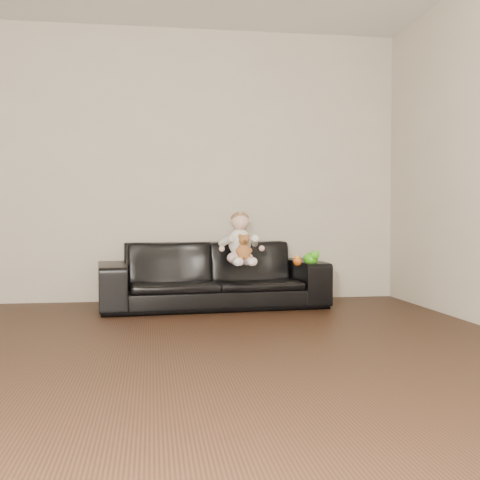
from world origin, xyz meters
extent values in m
plane|color=black|center=(0.00, 0.00, 0.00)|extent=(5.50, 5.50, 0.00)
plane|color=beige|center=(0.00, 2.75, 1.30)|extent=(5.00, 0.00, 5.00)
imported|color=black|center=(0.64, 2.25, 0.29)|extent=(2.04, 0.94, 0.58)
ellipsoid|color=#FBD4D8|center=(0.87, 2.16, 0.44)|extent=(0.27, 0.24, 0.13)
ellipsoid|color=white|center=(0.87, 2.17, 0.58)|extent=(0.23, 0.20, 0.24)
sphere|color=beige|center=(0.87, 2.16, 0.77)|extent=(0.19, 0.19, 0.16)
ellipsoid|color=#8C603F|center=(0.87, 2.16, 0.79)|extent=(0.19, 0.19, 0.11)
cylinder|color=#FBD4D8|center=(0.82, 2.01, 0.42)|extent=(0.11, 0.20, 0.08)
cylinder|color=#FBD4D8|center=(0.92, 2.01, 0.42)|extent=(0.11, 0.20, 0.08)
sphere|color=white|center=(0.81, 1.90, 0.42)|extent=(0.08, 0.08, 0.07)
sphere|color=white|center=(0.93, 1.90, 0.42)|extent=(0.08, 0.08, 0.07)
cylinder|color=white|center=(0.75, 2.12, 0.59)|extent=(0.09, 0.17, 0.11)
cylinder|color=white|center=(1.00, 2.12, 0.59)|extent=(0.09, 0.17, 0.11)
ellipsoid|color=#A1602E|center=(0.88, 2.01, 0.51)|extent=(0.14, 0.13, 0.14)
sphere|color=#A1602E|center=(0.88, 1.99, 0.60)|extent=(0.12, 0.12, 0.09)
sphere|color=#A1602E|center=(0.85, 2.00, 0.64)|extent=(0.05, 0.05, 0.04)
sphere|color=#A1602E|center=(0.91, 2.00, 0.64)|extent=(0.05, 0.05, 0.04)
sphere|color=#593819|center=(0.88, 1.95, 0.59)|extent=(0.05, 0.05, 0.04)
ellipsoid|color=#48D318|center=(1.49, 2.09, 0.43)|extent=(0.16, 0.18, 0.11)
sphere|color=#C55717|center=(1.35, 2.00, 0.42)|extent=(0.09, 0.09, 0.08)
cylinder|color=blue|center=(1.50, 2.12, 0.39)|extent=(0.14, 0.14, 0.02)
camera|label=1|loc=(0.10, -3.05, 0.78)|focal=45.00mm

